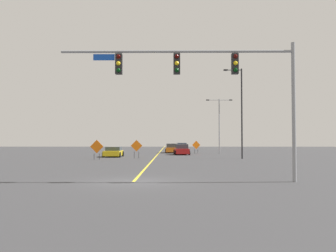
{
  "coord_description": "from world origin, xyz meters",
  "views": [
    {
      "loc": [
        1.93,
        -18.22,
        2.18
      ],
      "look_at": [
        1.44,
        33.0,
        4.01
      ],
      "focal_mm": 38.26,
      "sensor_mm": 36.0,
      "label": 1
    }
  ],
  "objects_px": {
    "street_lamp_far_right": "(241,109)",
    "construction_sign_median_near": "(196,146)",
    "car_blue_distant": "(182,147)",
    "construction_sign_left_shoulder": "(137,147)",
    "construction_sign_right_shoulder": "(97,147)",
    "car_orange_near": "(172,148)",
    "traffic_signal_assembly": "(210,75)",
    "car_yellow_far": "(113,152)",
    "car_red_mid": "(182,150)",
    "street_lamp_mid_left": "(219,121)"
  },
  "relations": [
    {
      "from": "street_lamp_far_right",
      "to": "construction_sign_median_near",
      "type": "distance_m",
      "value": 15.22
    },
    {
      "from": "street_lamp_far_right",
      "to": "car_blue_distant",
      "type": "bearing_deg",
      "value": 101.64
    },
    {
      "from": "construction_sign_left_shoulder",
      "to": "car_blue_distant",
      "type": "relative_size",
      "value": 0.46
    },
    {
      "from": "construction_sign_right_shoulder",
      "to": "car_orange_near",
      "type": "xyz_separation_m",
      "value": [
        7.85,
        18.15,
        -0.61
      ]
    },
    {
      "from": "construction_sign_right_shoulder",
      "to": "construction_sign_left_shoulder",
      "type": "distance_m",
      "value": 4.84
    },
    {
      "from": "traffic_signal_assembly",
      "to": "car_orange_near",
      "type": "distance_m",
      "value": 37.68
    },
    {
      "from": "car_yellow_far",
      "to": "car_red_mid",
      "type": "height_order",
      "value": "car_red_mid"
    },
    {
      "from": "construction_sign_median_near",
      "to": "car_blue_distant",
      "type": "height_order",
      "value": "construction_sign_median_near"
    },
    {
      "from": "construction_sign_median_near",
      "to": "construction_sign_right_shoulder",
      "type": "distance_m",
      "value": 19.74
    },
    {
      "from": "car_yellow_far",
      "to": "car_blue_distant",
      "type": "xyz_separation_m",
      "value": [
        8.91,
        23.9,
        0.09
      ]
    },
    {
      "from": "car_red_mid",
      "to": "car_blue_distant",
      "type": "height_order",
      "value": "car_red_mid"
    },
    {
      "from": "street_lamp_far_right",
      "to": "construction_sign_left_shoulder",
      "type": "relative_size",
      "value": 4.84
    },
    {
      "from": "construction_sign_right_shoulder",
      "to": "car_orange_near",
      "type": "distance_m",
      "value": 19.79
    },
    {
      "from": "construction_sign_left_shoulder",
      "to": "car_blue_distant",
      "type": "height_order",
      "value": "construction_sign_left_shoulder"
    },
    {
      "from": "car_orange_near",
      "to": "car_blue_distant",
      "type": "bearing_deg",
      "value": 80.87
    },
    {
      "from": "street_lamp_mid_left",
      "to": "car_yellow_far",
      "type": "bearing_deg",
      "value": -145.23
    },
    {
      "from": "construction_sign_left_shoulder",
      "to": "traffic_signal_assembly",
      "type": "bearing_deg",
      "value": -74.97
    },
    {
      "from": "street_lamp_far_right",
      "to": "street_lamp_mid_left",
      "type": "bearing_deg",
      "value": 92.19
    },
    {
      "from": "construction_sign_median_near",
      "to": "street_lamp_far_right",
      "type": "bearing_deg",
      "value": -74.44
    },
    {
      "from": "car_blue_distant",
      "to": "construction_sign_right_shoulder",
      "type": "bearing_deg",
      "value": -108.07
    },
    {
      "from": "street_lamp_mid_left",
      "to": "construction_sign_right_shoulder",
      "type": "relative_size",
      "value": 3.9
    },
    {
      "from": "car_yellow_far",
      "to": "car_orange_near",
      "type": "distance_m",
      "value": 14.18
    },
    {
      "from": "street_lamp_mid_left",
      "to": "car_blue_distant",
      "type": "bearing_deg",
      "value": 110.25
    },
    {
      "from": "construction_sign_median_near",
      "to": "car_red_mid",
      "type": "xyz_separation_m",
      "value": [
        -2.3,
        -4.36,
        -0.51
      ]
    },
    {
      "from": "street_lamp_mid_left",
      "to": "car_red_mid",
      "type": "bearing_deg",
      "value": -145.1
    },
    {
      "from": "construction_sign_left_shoulder",
      "to": "car_blue_distant",
      "type": "distance_m",
      "value": 27.5
    },
    {
      "from": "traffic_signal_assembly",
      "to": "construction_sign_right_shoulder",
      "type": "bearing_deg",
      "value": 117.09
    },
    {
      "from": "construction_sign_left_shoulder",
      "to": "car_red_mid",
      "type": "xyz_separation_m",
      "value": [
        5.33,
        8.79,
        -0.64
      ]
    },
    {
      "from": "car_blue_distant",
      "to": "car_orange_near",
      "type": "xyz_separation_m",
      "value": [
        -1.86,
        -11.6,
        0.01
      ]
    },
    {
      "from": "construction_sign_left_shoulder",
      "to": "car_red_mid",
      "type": "relative_size",
      "value": 0.5
    },
    {
      "from": "street_lamp_mid_left",
      "to": "construction_sign_median_near",
      "type": "xyz_separation_m",
      "value": [
        -3.4,
        0.38,
        -3.65
      ]
    },
    {
      "from": "construction_sign_right_shoulder",
      "to": "car_yellow_far",
      "type": "distance_m",
      "value": 5.95
    },
    {
      "from": "car_orange_near",
      "to": "car_red_mid",
      "type": "bearing_deg",
      "value": -78.1
    },
    {
      "from": "street_lamp_mid_left",
      "to": "car_blue_distant",
      "type": "xyz_separation_m",
      "value": [
        -5.2,
        14.11,
        -4.15
      ]
    },
    {
      "from": "construction_sign_right_shoulder",
      "to": "construction_sign_left_shoulder",
      "type": "xyz_separation_m",
      "value": [
        3.88,
        2.88,
        0.01
      ]
    },
    {
      "from": "traffic_signal_assembly",
      "to": "construction_sign_left_shoulder",
      "type": "height_order",
      "value": "traffic_signal_assembly"
    },
    {
      "from": "construction_sign_median_near",
      "to": "construction_sign_left_shoulder",
      "type": "distance_m",
      "value": 15.21
    },
    {
      "from": "street_lamp_mid_left",
      "to": "car_red_mid",
      "type": "xyz_separation_m",
      "value": [
        -5.7,
        -3.98,
        -4.16
      ]
    },
    {
      "from": "street_lamp_mid_left",
      "to": "car_orange_near",
      "type": "xyz_separation_m",
      "value": [
        -7.07,
        2.5,
        -4.14
      ]
    },
    {
      "from": "car_yellow_far",
      "to": "car_red_mid",
      "type": "relative_size",
      "value": 0.95
    },
    {
      "from": "street_lamp_mid_left",
      "to": "car_yellow_far",
      "type": "distance_m",
      "value": 17.7
    },
    {
      "from": "street_lamp_far_right",
      "to": "car_orange_near",
      "type": "distance_m",
      "value": 18.51
    },
    {
      "from": "street_lamp_far_right",
      "to": "construction_sign_median_near",
      "type": "relative_size",
      "value": 5.26
    },
    {
      "from": "car_red_mid",
      "to": "car_orange_near",
      "type": "distance_m",
      "value": 6.62
    },
    {
      "from": "construction_sign_median_near",
      "to": "car_yellow_far",
      "type": "relative_size",
      "value": 0.49
    },
    {
      "from": "car_red_mid",
      "to": "car_blue_distant",
      "type": "bearing_deg",
      "value": 88.42
    },
    {
      "from": "street_lamp_mid_left",
      "to": "construction_sign_left_shoulder",
      "type": "distance_m",
      "value": 17.24
    },
    {
      "from": "car_red_mid",
      "to": "construction_sign_left_shoulder",
      "type": "bearing_deg",
      "value": -121.23
    },
    {
      "from": "street_lamp_far_right",
      "to": "car_red_mid",
      "type": "distance_m",
      "value": 12.48
    },
    {
      "from": "construction_sign_right_shoulder",
      "to": "street_lamp_mid_left",
      "type": "bearing_deg",
      "value": 46.38
    }
  ]
}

